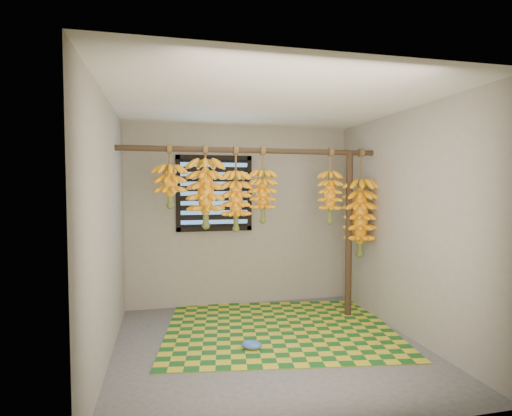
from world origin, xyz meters
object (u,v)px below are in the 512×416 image
object	(u,v)px
support_post	(349,235)
banana_bunch_b	(206,193)
plastic_bag	(252,345)
banana_bunch_f	(330,197)
banana_bunch_e	(360,218)
banana_bunch_d	(263,196)
banana_bunch_c	(236,201)
banana_bunch_a	(170,186)
woven_mat	(279,328)

from	to	relation	value
support_post	banana_bunch_b	bearing A→B (deg)	180.00
plastic_bag	banana_bunch_f	world-z (taller)	banana_bunch_f
banana_bunch_e	banana_bunch_b	bearing A→B (deg)	-180.00
banana_bunch_d	banana_bunch_b	bearing A→B (deg)	180.00
support_post	banana_bunch_d	bearing A→B (deg)	180.00
support_post	banana_bunch_c	xyz separation A→B (m)	(-1.40, 0.00, 0.43)
banana_bunch_b	banana_bunch_e	bearing A→B (deg)	0.00
banana_bunch_a	woven_mat	bearing A→B (deg)	-12.79
banana_bunch_d	banana_bunch_f	xyz separation A→B (m)	(0.84, 0.00, -0.02)
woven_mat	banana_bunch_f	xyz separation A→B (m)	(0.71, 0.27, 1.46)
banana_bunch_a	support_post	bearing A→B (deg)	0.00
banana_bunch_c	banana_bunch_d	world-z (taller)	same
support_post	banana_bunch_c	size ratio (longest dim) A/B	2.08
banana_bunch_c	banana_bunch_f	xyz separation A→B (m)	(1.15, 0.00, 0.04)
support_post	woven_mat	world-z (taller)	support_post
banana_bunch_f	banana_bunch_c	bearing A→B (deg)	-180.00
plastic_bag	banana_bunch_d	xyz separation A→B (m)	(0.30, 0.76, 1.43)
banana_bunch_d	banana_bunch_f	world-z (taller)	same
plastic_bag	banana_bunch_e	bearing A→B (deg)	26.44
support_post	banana_bunch_e	bearing A→B (deg)	0.00
plastic_bag	banana_bunch_d	world-z (taller)	banana_bunch_d
woven_mat	banana_bunch_c	size ratio (longest dim) A/B	2.57
banana_bunch_a	banana_bunch_e	xyz separation A→B (m)	(2.28, 0.00, -0.39)
banana_bunch_c	banana_bunch_e	bearing A→B (deg)	0.00
woven_mat	banana_bunch_b	xyz separation A→B (m)	(-0.78, 0.27, 1.51)
banana_bunch_d	banana_bunch_e	xyz separation A→B (m)	(1.24, 0.00, -0.28)
banana_bunch_a	banana_bunch_f	distance (m)	1.89
banana_bunch_b	banana_bunch_c	world-z (taller)	same
plastic_bag	support_post	bearing A→B (deg)	28.86
woven_mat	plastic_bag	world-z (taller)	plastic_bag
plastic_bag	banana_bunch_c	size ratio (longest dim) A/B	0.21
banana_bunch_a	banana_bunch_e	size ratio (longest dim) A/B	0.53
woven_mat	plastic_bag	size ratio (longest dim) A/B	12.20
woven_mat	banana_bunch_b	size ratio (longest dim) A/B	2.71
banana_bunch_a	banana_bunch_d	xyz separation A→B (m)	(1.05, 0.00, -0.11)
woven_mat	banana_bunch_e	xyz separation A→B (m)	(1.11, 0.27, 1.20)
banana_bunch_e	banana_bunch_a	bearing A→B (deg)	-180.00
banana_bunch_c	banana_bunch_f	bearing A→B (deg)	0.00
plastic_bag	banana_bunch_a	distance (m)	1.88
banana_bunch_a	banana_bunch_e	world-z (taller)	same
banana_bunch_d	banana_bunch_e	world-z (taller)	same
woven_mat	banana_bunch_f	distance (m)	1.65
woven_mat	banana_bunch_d	world-z (taller)	banana_bunch_d
woven_mat	banana_bunch_d	bearing A→B (deg)	115.31
banana_bunch_d	banana_bunch_a	bearing A→B (deg)	180.00
plastic_bag	banana_bunch_d	size ratio (longest dim) A/B	0.23
plastic_bag	banana_bunch_d	bearing A→B (deg)	68.55
banana_bunch_c	banana_bunch_d	bearing A→B (deg)	0.00
banana_bunch_d	banana_bunch_c	bearing A→B (deg)	180.00
plastic_bag	banana_bunch_f	xyz separation A→B (m)	(1.14, 0.76, 1.41)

